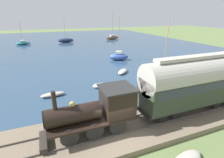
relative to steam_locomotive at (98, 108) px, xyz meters
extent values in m
plane|color=#607542|center=(-0.64, -0.88, -2.30)|extent=(200.00, 200.00, 0.00)
cube|color=#2D4760|center=(42.88, -0.88, -2.30)|extent=(80.00, 80.00, 0.01)
cube|color=#756651|center=(0.00, -0.88, -2.09)|extent=(5.16, 56.00, 0.43)
cube|color=#4C4742|center=(-0.80, -0.88, -1.82)|extent=(0.07, 54.88, 0.12)
cube|color=#4C4742|center=(0.80, -0.88, -1.82)|extent=(0.07, 54.88, 0.12)
cylinder|color=black|center=(-0.80, -1.07, -1.18)|extent=(0.12, 1.15, 1.15)
cylinder|color=black|center=(0.80, -1.07, -1.18)|extent=(0.12, 1.15, 1.15)
cylinder|color=black|center=(-0.80, 0.52, -1.18)|extent=(0.12, 1.15, 1.15)
cylinder|color=black|center=(0.80, 0.52, -1.18)|extent=(0.12, 1.15, 1.15)
cylinder|color=black|center=(-0.80, 2.10, -1.18)|extent=(0.12, 1.15, 1.15)
cylinder|color=black|center=(0.80, 2.10, -1.18)|extent=(0.12, 1.15, 1.15)
cube|color=black|center=(0.00, 0.52, -0.72)|extent=(2.10, 5.76, 0.12)
cylinder|color=black|center=(0.00, 1.67, -0.07)|extent=(1.18, 3.46, 1.18)
cylinder|color=black|center=(0.00, 3.44, -0.07)|extent=(1.12, 0.08, 1.12)
cylinder|color=black|center=(0.00, 2.71, 1.11)|extent=(0.26, 0.26, 1.17)
sphere|color=tan|center=(0.00, 1.67, 0.67)|extent=(0.36, 0.36, 0.36)
cube|color=black|center=(0.00, -1.35, 0.28)|extent=(2.00, 2.02, 1.88)
cube|color=#282828|center=(0.00, -1.35, 1.28)|extent=(2.20, 2.26, 0.10)
cube|color=#2D2823|center=(0.00, 3.65, -1.58)|extent=(1.90, 0.44, 0.32)
cylinder|color=black|center=(0.80, -11.59, -1.38)|extent=(0.12, 0.76, 0.76)
cylinder|color=black|center=(-0.80, -10.38, -1.38)|extent=(0.12, 0.76, 0.76)
cylinder|color=black|center=(0.80, -10.38, -1.38)|extent=(0.12, 0.76, 0.76)
cylinder|color=black|center=(-0.80, -6.01, -1.38)|extent=(0.12, 0.76, 0.76)
cylinder|color=black|center=(0.80, -6.01, -1.38)|extent=(0.12, 0.76, 0.76)
cylinder|color=black|center=(-0.80, -4.79, -1.38)|extent=(0.12, 0.76, 0.76)
cylinder|color=black|center=(0.80, -4.79, -1.38)|extent=(0.12, 0.76, 0.76)
cube|color=black|center=(0.00, -8.19, -1.07)|extent=(2.12, 9.71, 0.16)
cube|color=#2D3828|center=(0.00, -8.19, 0.23)|extent=(2.36, 9.32, 2.44)
cube|color=#2D333D|center=(0.00, -8.19, 0.65)|extent=(2.39, 8.73, 0.68)
cylinder|color=#B2ADA3|center=(0.00, -8.19, 1.45)|extent=(2.48, 9.32, 2.48)
cube|color=#B2ADA3|center=(0.00, -8.19, 2.80)|extent=(0.83, 7.76, 0.24)
ellipsoid|color=brown|center=(46.99, -19.74, -1.75)|extent=(3.19, 5.92, 1.09)
cylinder|color=#9E8460|center=(46.99, -19.74, 2.92)|extent=(0.10, 0.10, 8.26)
cube|color=silver|center=(46.99, -19.74, -0.98)|extent=(1.28, 1.90, 0.45)
ellipsoid|color=gray|center=(7.27, -10.88, -1.64)|extent=(2.34, 6.56, 1.31)
cylinder|color=#9E8460|center=(7.27, -10.88, 2.13)|extent=(0.10, 0.10, 6.24)
cube|color=silver|center=(7.27, -10.88, -0.76)|extent=(1.08, 2.03, 0.45)
ellipsoid|color=#1E707A|center=(45.70, 8.05, -1.88)|extent=(1.84, 3.96, 0.84)
cylinder|color=#9E8460|center=(45.70, 8.05, 1.20)|extent=(0.10, 0.10, 5.31)
cube|color=silver|center=(45.70, 8.05, -1.23)|extent=(1.08, 1.20, 0.45)
ellipsoid|color=#192347|center=(45.80, -3.84, -1.67)|extent=(1.85, 4.81, 1.24)
cylinder|color=#9E8460|center=(45.80, -3.84, 1.96)|extent=(0.10, 0.10, 6.02)
ellipsoid|color=#335199|center=(19.75, -10.16, -1.66)|extent=(3.00, 3.88, 1.26)
cylinder|color=#9E8460|center=(19.75, -10.16, 2.20)|extent=(0.10, 0.10, 6.46)
cube|color=silver|center=(19.75, -10.16, -0.81)|extent=(1.34, 1.38, 0.45)
ellipsoid|color=beige|center=(12.35, -7.57, -2.04)|extent=(2.49, 2.48, 0.51)
ellipsoid|color=silver|center=(8.58, -2.85, -2.07)|extent=(1.08, 1.85, 0.45)
ellipsoid|color=#B7B2A3|center=(8.02, 2.58, -2.08)|extent=(0.91, 2.52, 0.44)
camera|label=1|loc=(-9.82, 2.92, 5.91)|focal=28.00mm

